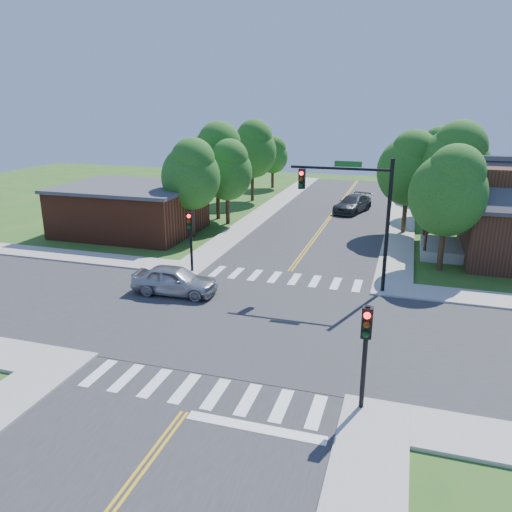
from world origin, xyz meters
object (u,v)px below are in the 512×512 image
(signal_pole_se, at_px, (366,339))
(car_silver, at_px, (175,281))
(signal_pole_nw, at_px, (190,230))
(signal_mast_ne, at_px, (356,203))
(car_dgrey, at_px, (353,204))

(signal_pole_se, height_order, car_silver, signal_pole_se)
(signal_pole_se, xyz_separation_m, signal_pole_nw, (-11.20, 11.20, 0.00))
(signal_mast_ne, distance_m, car_silver, 10.42)
(signal_pole_nw, relative_size, car_dgrey, 0.67)
(signal_mast_ne, relative_size, signal_pole_se, 1.89)
(signal_pole_se, distance_m, car_silver, 13.26)
(car_silver, xyz_separation_m, car_dgrey, (6.64, 23.54, -0.01))
(signal_pole_se, bearing_deg, signal_mast_ne, 98.56)
(signal_pole_nw, distance_m, car_dgrey, 21.40)
(signal_pole_se, relative_size, signal_pole_nw, 1.00)
(signal_pole_nw, bearing_deg, signal_pole_se, -45.00)
(signal_pole_nw, relative_size, car_silver, 0.82)
(signal_mast_ne, bearing_deg, signal_pole_se, -81.44)
(signal_pole_se, bearing_deg, car_dgrey, 97.25)
(signal_pole_se, relative_size, car_dgrey, 0.67)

